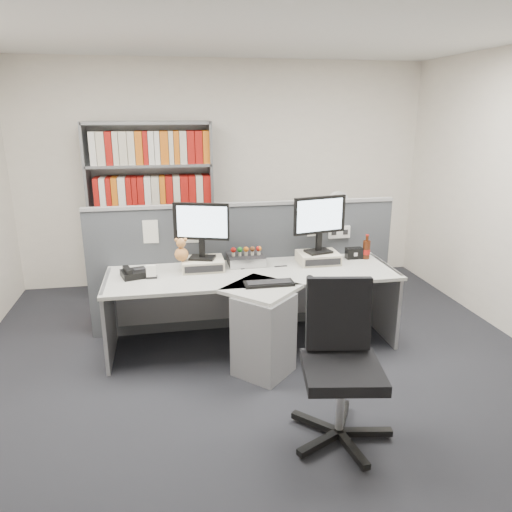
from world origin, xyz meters
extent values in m
plane|color=#292A30|center=(0.00, 0.00, 0.00)|extent=(5.50, 5.50, 0.00)
cube|color=white|center=(0.00, 2.75, 1.35)|extent=(5.00, 0.04, 2.70)
cube|color=white|center=(0.00, 0.00, 2.70)|extent=(5.00, 5.50, 0.04)
cube|color=#45494E|center=(0.00, 1.25, 0.62)|extent=(3.00, 0.05, 1.25)
cube|color=#A5A5AA|center=(0.00, 1.25, 1.26)|extent=(3.00, 0.07, 0.03)
cube|color=white|center=(0.95, 1.22, 0.95)|extent=(0.22, 0.04, 0.12)
cube|color=white|center=(-0.90, 1.22, 1.05)|extent=(0.16, 0.00, 0.22)
cube|color=white|center=(-0.50, 1.22, 1.05)|extent=(0.16, 0.00, 0.22)
cube|color=white|center=(0.70, 1.22, 1.05)|extent=(0.16, 0.00, 0.22)
cube|color=#BBBBB5|center=(0.00, 0.82, 0.70)|extent=(2.60, 0.80, 0.03)
cube|color=#BBBBB5|center=(0.00, 0.42, 0.70)|extent=(0.74, 0.74, 0.03)
cube|color=gray|center=(0.00, 0.30, 0.34)|extent=(0.57, 0.57, 0.69)
cube|color=gray|center=(-1.28, 0.82, 0.36)|extent=(0.03, 0.70, 0.72)
cube|color=gray|center=(1.28, 0.82, 0.36)|extent=(0.03, 0.70, 0.72)
cube|color=gray|center=(0.00, 1.18, 0.35)|extent=(2.50, 0.02, 0.45)
cube|color=beige|center=(-0.44, 0.98, 0.77)|extent=(0.38, 0.30, 0.10)
cube|color=black|center=(-0.44, 0.83, 0.77)|extent=(0.34, 0.01, 0.06)
cube|color=beige|center=(0.66, 0.98, 0.77)|extent=(0.38, 0.30, 0.10)
cube|color=black|center=(0.66, 0.83, 0.77)|extent=(0.34, 0.01, 0.06)
cube|color=black|center=(-0.44, 0.98, 0.83)|extent=(0.26, 0.22, 0.02)
cube|color=black|center=(-0.44, 0.98, 0.92)|extent=(0.06, 0.04, 0.18)
cube|color=black|center=(-0.44, 0.98, 1.17)|extent=(0.49, 0.19, 0.33)
cube|color=#CBE6FD|center=(-0.43, 0.96, 1.17)|extent=(0.43, 0.14, 0.28)
cube|color=black|center=(0.66, 0.98, 0.83)|extent=(0.26, 0.22, 0.02)
cube|color=black|center=(0.66, 0.98, 0.93)|extent=(0.06, 0.04, 0.19)
cube|color=black|center=(0.66, 0.98, 1.18)|extent=(0.52, 0.15, 0.35)
cube|color=#CBE6FD|center=(0.66, 0.96, 1.18)|extent=(0.46, 0.11, 0.30)
cube|color=black|center=(-0.02, 1.07, 0.76)|extent=(0.34, 0.30, 0.09)
cube|color=silver|center=(-0.02, 0.92, 0.76)|extent=(0.34, 0.01, 0.08)
cylinder|color=beige|center=(-0.14, 1.05, 0.83)|extent=(0.03, 0.03, 0.03)
sphere|color=#A5140F|center=(-0.14, 1.05, 0.87)|extent=(0.05, 0.05, 0.05)
cylinder|color=beige|center=(-0.08, 1.05, 0.83)|extent=(0.03, 0.03, 0.03)
sphere|color=#19721E|center=(-0.08, 1.05, 0.87)|extent=(0.05, 0.05, 0.05)
cylinder|color=beige|center=(-0.02, 1.05, 0.83)|extent=(0.03, 0.03, 0.03)
sphere|color=orange|center=(-0.02, 1.05, 0.87)|extent=(0.05, 0.05, 0.05)
cylinder|color=beige|center=(0.04, 1.05, 0.83)|extent=(0.03, 0.03, 0.03)
sphere|color=#593319|center=(0.04, 1.05, 0.87)|extent=(0.05, 0.05, 0.05)
cylinder|color=beige|center=(0.10, 1.05, 0.83)|extent=(0.03, 0.03, 0.03)
sphere|color=#A5140F|center=(0.10, 1.05, 0.87)|extent=(0.05, 0.05, 0.05)
cylinder|color=beige|center=(0.10, 1.05, 0.83)|extent=(0.03, 0.03, 0.03)
sphere|color=orange|center=(0.10, 1.05, 0.87)|extent=(0.05, 0.05, 0.05)
cube|color=black|center=(0.08, 0.46, 0.73)|extent=(0.41, 0.16, 0.02)
cube|color=black|center=(0.08, 0.46, 0.75)|extent=(0.37, 0.11, 0.01)
ellipsoid|color=black|center=(0.45, 0.52, 0.74)|extent=(0.06, 0.10, 0.04)
cube|color=black|center=(-1.04, 0.87, 0.75)|extent=(0.26, 0.25, 0.06)
cube|color=black|center=(-1.09, 0.86, 0.80)|extent=(0.10, 0.18, 0.03)
cube|color=black|center=(-0.99, 0.89, 0.78)|extent=(0.11, 0.08, 0.01)
cube|color=black|center=(-0.89, 0.82, 0.73)|extent=(0.09, 0.06, 0.02)
cube|color=white|center=(-0.89, 0.80, 0.79)|extent=(0.09, 0.03, 0.10)
cube|color=white|center=(-0.89, 0.84, 0.79)|extent=(0.09, 0.03, 0.10)
sphere|color=#CA8443|center=(-0.62, 0.95, 0.88)|extent=(0.12, 0.12, 0.12)
sphere|color=#CA8443|center=(-0.62, 0.95, 0.99)|extent=(0.09, 0.09, 0.09)
sphere|color=#CA8443|center=(-0.66, 0.95, 1.02)|extent=(0.03, 0.03, 0.03)
sphere|color=#CA8443|center=(-0.58, 0.95, 1.02)|extent=(0.03, 0.03, 0.03)
cube|color=black|center=(1.05, 1.05, 0.77)|extent=(0.16, 0.09, 0.11)
cylinder|color=#3F190A|center=(1.16, 1.02, 0.81)|extent=(0.07, 0.07, 0.18)
cylinder|color=#A5140F|center=(1.16, 1.02, 0.79)|extent=(0.07, 0.07, 0.05)
cylinder|color=#3F190A|center=(1.16, 1.02, 0.93)|extent=(0.03, 0.03, 0.05)
cylinder|color=#A5140F|center=(1.16, 1.02, 0.96)|extent=(0.03, 0.03, 0.01)
cube|color=gray|center=(-1.59, 2.45, 1.00)|extent=(0.03, 0.40, 2.00)
cube|color=gray|center=(-0.21, 2.45, 1.00)|extent=(0.03, 0.40, 2.00)
cube|color=gray|center=(-0.90, 2.64, 1.00)|extent=(1.40, 0.02, 2.00)
cube|color=gray|center=(-0.90, 2.45, 0.02)|extent=(1.38, 0.40, 0.03)
cube|color=gray|center=(-0.90, 2.45, 0.52)|extent=(1.38, 0.40, 0.03)
cube|color=gray|center=(-0.90, 2.45, 1.02)|extent=(1.38, 0.40, 0.03)
cube|color=gray|center=(-0.90, 2.45, 1.52)|extent=(1.38, 0.40, 0.03)
cube|color=gray|center=(-0.90, 2.45, 1.98)|extent=(1.38, 0.40, 0.03)
cube|color=#A5140F|center=(-0.90, 2.42, 0.22)|extent=(1.24, 0.28, 0.36)
cube|color=orange|center=(-0.90, 2.42, 0.72)|extent=(1.24, 0.28, 0.36)
cube|color=beige|center=(-0.90, 2.42, 1.21)|extent=(1.24, 0.28, 0.36)
cube|color=white|center=(-0.90, 2.42, 1.71)|extent=(1.24, 0.28, 0.36)
cube|color=gray|center=(1.20, 2.00, 0.35)|extent=(0.45, 0.60, 0.70)
cube|color=black|center=(1.20, 1.70, 0.52)|extent=(0.40, 0.02, 0.28)
cube|color=black|center=(1.20, 1.70, 0.20)|extent=(0.40, 0.02, 0.28)
cylinder|color=white|center=(1.20, 2.00, 0.72)|extent=(0.19, 0.19, 0.03)
cylinder|color=white|center=(1.20, 2.00, 0.82)|extent=(0.03, 0.03, 0.19)
cylinder|color=white|center=(1.20, 1.98, 1.07)|extent=(0.31, 0.14, 0.31)
cylinder|color=silver|center=(1.20, 2.01, 1.07)|extent=(0.31, 0.13, 0.31)
cylinder|color=silver|center=(0.33, -0.64, 0.27)|extent=(0.05, 0.05, 0.43)
cube|color=black|center=(0.33, -0.64, 0.51)|extent=(0.57, 0.57, 0.08)
cube|color=black|center=(0.37, -0.41, 0.81)|extent=(0.45, 0.19, 0.50)
cube|color=black|center=(0.52, -0.67, 0.05)|extent=(0.33, 0.11, 0.04)
cylinder|color=black|center=(0.65, -0.69, 0.03)|extent=(0.05, 0.05, 0.03)
cube|color=black|center=(0.42, -0.46, 0.05)|extent=(0.20, 0.31, 0.04)
cylinder|color=black|center=(0.48, -0.35, 0.03)|extent=(0.05, 0.05, 0.03)
cube|color=black|center=(0.19, -0.50, 0.05)|extent=(0.27, 0.27, 0.04)
cylinder|color=black|center=(0.10, -0.40, 0.03)|extent=(0.05, 0.05, 0.03)
cube|color=black|center=(0.15, -0.72, 0.05)|extent=(0.31, 0.19, 0.04)
cylinder|color=black|center=(0.04, -0.78, 0.03)|extent=(0.05, 0.05, 0.03)
cube|color=black|center=(0.36, -0.83, 0.05)|extent=(0.10, 0.33, 0.04)
cylinder|color=black|center=(0.37, -0.96, 0.03)|extent=(0.05, 0.05, 0.03)
camera|label=1|loc=(-0.72, -3.26, 2.12)|focal=34.04mm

